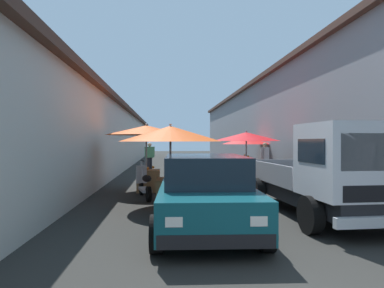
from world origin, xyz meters
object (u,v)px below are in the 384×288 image
Objects in this scene: fruit_stall_near_left at (246,143)px; vendor_in_shade at (265,157)px; hatchback_car at (205,192)px; fruit_stall_far_left at (147,138)px; fruit_stall_far_right at (170,141)px; fruit_stall_near_right at (246,141)px; parked_scooter at (145,183)px; vendor_by_crates at (150,155)px; delivery_truck at (335,174)px.

fruit_stall_near_left is 3.03m from vendor_in_shade.
fruit_stall_far_left is at bearing 15.17° from hatchback_car.
fruit_stall_far_right is 0.70× the size of hatchback_car.
hatchback_car is at bearing -164.83° from fruit_stall_far_left.
fruit_stall_near_left is at bearing -13.83° from fruit_stall_near_right.
fruit_stall_near_left reaches higher than hatchback_car.
fruit_stall_near_left is at bearing -31.79° from parked_scooter.
hatchback_car is at bearing -172.44° from vendor_by_crates.
vendor_by_crates is at bearing 59.50° from vendor_in_shade.
delivery_truck is at bearing -130.31° from parked_scooter.
vendor_by_crates is 6.53m from vendor_in_shade.
vendor_in_shade is 1.00× the size of parked_scooter.
hatchback_car reaches higher than parked_scooter.
delivery_truck is (0.24, -2.76, 0.30)m from hatchback_car.
fruit_stall_far_right reaches higher than vendor_by_crates.
parked_scooter is (3.79, 1.41, -0.29)m from hatchback_car.
vendor_by_crates is (0.37, 5.43, -0.68)m from fruit_stall_near_left.
fruit_stall_far_left is at bearing 119.81° from fruit_stall_near_right.
parked_scooter is at bearing -178.35° from vendor_by_crates.
fruit_stall_far_left is 0.71× the size of hatchback_car.
vendor_in_shade is at bearing -34.56° from fruit_stall_far_right.
fruit_stall_far_right is 4.15m from delivery_truck.
fruit_stall_far_right is at bearing -164.23° from fruit_stall_far_left.
delivery_truck reaches higher than hatchback_car.
fruit_stall_near_right is at bearing -32.92° from fruit_stall_far_right.
delivery_truck reaches higher than vendor_by_crates.
vendor_in_shade is at bearing -23.33° from hatchback_car.
fruit_stall_far_right is at bearing 147.08° from fruit_stall_near_right.
fruit_stall_far_right is 0.98× the size of fruit_stall_far_left.
hatchback_car is at bearing -165.51° from fruit_stall_far_right.
fruit_stall_far_right is at bearing 155.39° from fruit_stall_near_left.
hatchback_car is (-2.50, -0.65, -1.00)m from fruit_stall_far_right.
fruit_stall_far_left is at bearing 15.77° from fruit_stall_far_right.
fruit_stall_near_left is 0.98× the size of fruit_stall_far_left.
fruit_stall_far_right is 1.97m from parked_scooter.
fruit_stall_far_right is 1.66× the size of parked_scooter.
hatchback_car is 4.05m from parked_scooter.
vendor_by_crates is at bearing 5.79° from fruit_stall_far_right.
fruit_stall_far_right is 2.77m from hatchback_car.
fruit_stall_near_left is at bearing -93.86° from vendor_by_crates.
vendor_in_shade reaches higher than vendor_by_crates.
hatchback_car is 12.62m from vendor_by_crates.
fruit_stall_far_right reaches higher than hatchback_car.
fruit_stall_far_left is 2.04m from parked_scooter.
delivery_truck is at bearing -84.94° from hatchback_car.
hatchback_car is 0.80× the size of delivery_truck.
parked_scooter is at bearing 20.43° from hatchback_car.
fruit_stall_near_right is 2.21m from vendor_in_shade.
fruit_stall_far_right reaches higher than delivery_truck.
fruit_stall_near_right is 1.74× the size of vendor_by_crates.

